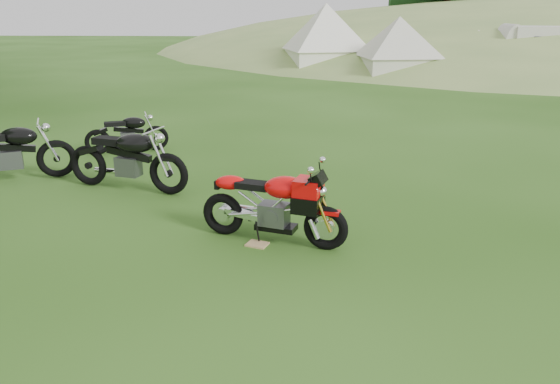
# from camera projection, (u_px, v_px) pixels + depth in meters

# --- Properties ---
(ground) EXTENTS (120.00, 120.00, 0.00)m
(ground) POSITION_uv_depth(u_px,v_px,m) (305.00, 274.00, 6.28)
(ground) COLOR #21470F
(ground) RESTS_ON ground
(sport_motorcycle) EXTENTS (1.96, 1.02, 1.15)m
(sport_motorcycle) POSITION_uv_depth(u_px,v_px,m) (273.00, 200.00, 7.00)
(sport_motorcycle) COLOR red
(sport_motorcycle) RESTS_ON ground
(plywood_board) EXTENTS (0.32, 0.29, 0.02)m
(plywood_board) POSITION_uv_depth(u_px,v_px,m) (257.00, 244.00, 7.06)
(plywood_board) COLOR tan
(plywood_board) RESTS_ON ground
(vintage_moto_b) EXTENTS (2.23, 1.06, 1.14)m
(vintage_moto_b) POSITION_uv_depth(u_px,v_px,m) (126.00, 157.00, 9.05)
(vintage_moto_b) COLOR black
(vintage_moto_b) RESTS_ON ground
(vintage_moto_c) EXTENTS (1.70, 0.95, 0.88)m
(vintage_moto_c) POSITION_uv_depth(u_px,v_px,m) (127.00, 132.00, 11.51)
(vintage_moto_c) COLOR black
(vintage_moto_c) RESTS_ON ground
(vintage_moto_d) EXTENTS (2.15, 1.35, 1.13)m
(vintage_moto_d) POSITION_uv_depth(u_px,v_px,m) (8.00, 151.00, 9.48)
(vintage_moto_d) COLOR black
(vintage_moto_d) RESTS_ON ground
(tent_left) EXTENTS (4.17, 4.17, 2.97)m
(tent_left) POSITION_uv_depth(u_px,v_px,m) (326.00, 40.00, 26.76)
(tent_left) COLOR white
(tent_left) RESTS_ON ground
(tent_mid) EXTENTS (3.49, 3.49, 2.64)m
(tent_mid) POSITION_uv_depth(u_px,v_px,m) (398.00, 47.00, 24.19)
(tent_mid) COLOR beige
(tent_mid) RESTS_ON ground
(tent_right) EXTENTS (3.23, 3.23, 2.23)m
(tent_right) POSITION_uv_depth(u_px,v_px,m) (477.00, 49.00, 26.05)
(tent_right) COLOR beige
(tent_right) RESTS_ON ground
(caravan) EXTENTS (4.85, 2.25, 2.25)m
(caravan) POSITION_uv_depth(u_px,v_px,m) (551.00, 51.00, 24.94)
(caravan) COLOR beige
(caravan) RESTS_ON ground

